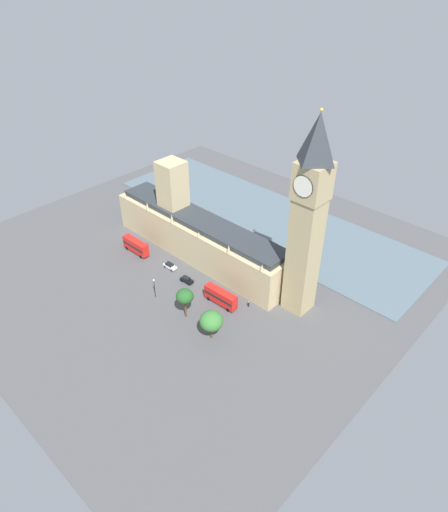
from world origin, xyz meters
The scene contains 14 objects.
ground_plane centered at (0.00, 0.00, 0.00)m, with size 137.37×137.37×0.00m, color #4C4C4F.
river_thames centered at (-34.79, 0.00, 0.12)m, with size 37.79×123.63×0.25m, color slate.
parliament_building centered at (-1.99, -1.51, 7.79)m, with size 13.34×67.35×29.17m.
clock_tower centered at (-2.98, 38.17, 28.95)m, with size 7.72×7.72×55.97m.
double_decker_bus_leading centered at (11.73, -16.49, 2.63)m, with size 2.76×10.53×4.75m.
car_white_by_river_gate centered at (9.89, -1.77, 0.89)m, with size 2.09×4.72×1.74m.
car_black_near_tower centered at (11.10, 7.33, 0.89)m, with size 2.18×4.33×1.74m.
double_decker_bus_corner centered at (11.14, 21.71, 2.63)m, with size 3.01×10.60×4.75m.
pedestrian_far_end centered at (6.88, 22.06, 0.73)m, with size 0.59×0.66×1.63m.
pedestrian_midblock centered at (6.51, 28.17, 0.75)m, with size 0.56×0.65×1.66m.
pedestrian_opposite_hall centered at (6.74, -17.06, 0.74)m, with size 0.64×0.69×1.64m.
plane_tree_trailing centered at (22.47, 29.23, 5.90)m, with size 6.10×6.10×8.51m.
plane_tree_kerbside centered at (21.54, 18.35, 7.17)m, with size 4.80×4.80×9.29m.
street_lamp_under_trees centered at (22.03, 5.78, 4.46)m, with size 0.56×0.56×6.41m.
Camera 1 is at (81.34, 89.31, 85.41)m, focal length 31.67 mm.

